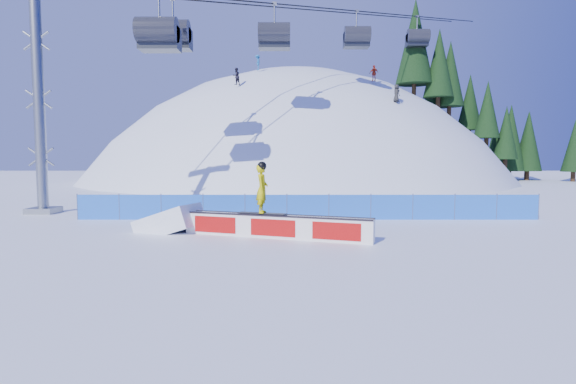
{
  "coord_description": "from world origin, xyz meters",
  "views": [
    {
      "loc": [
        -0.93,
        -16.75,
        3.0
      ],
      "look_at": [
        -0.94,
        1.34,
        1.58
      ],
      "focal_mm": 28.0,
      "sensor_mm": 36.0,
      "label": 1
    }
  ],
  "objects": [
    {
      "name": "treeline",
      "position": [
        22.88,
        39.91,
        10.03
      ],
      "size": [
        23.52,
        11.65,
        21.17
      ],
      "color": "#301F13",
      "rests_on": "ground"
    },
    {
      "name": "chairlift",
      "position": [
        4.74,
        27.49,
        16.89
      ],
      "size": [
        40.8,
        41.7,
        22.0
      ],
      "color": "gray",
      "rests_on": "ground"
    },
    {
      "name": "safety_fence",
      "position": [
        0.0,
        4.5,
        0.6
      ],
      "size": [
        22.05,
        0.05,
        1.3
      ],
      "color": "blue",
      "rests_on": "ground"
    },
    {
      "name": "snow_hill",
      "position": [
        0.0,
        42.0,
        -18.0
      ],
      "size": [
        64.0,
        64.0,
        64.0
      ],
      "color": "white",
      "rests_on": "ground"
    },
    {
      "name": "snowboarder",
      "position": [
        -1.91,
        -0.13,
        1.84
      ],
      "size": [
        1.88,
        0.93,
        1.95
      ],
      "rotation": [
        0.0,
        0.0,
        1.46
      ],
      "color": "black",
      "rests_on": "rail_box"
    },
    {
      "name": "distant_skiers",
      "position": [
        0.6,
        29.69,
        11.39
      ],
      "size": [
        16.14,
        8.04,
        5.93
      ],
      "color": "black",
      "rests_on": "ground"
    },
    {
      "name": "rail_box",
      "position": [
        -1.43,
        -0.3,
        0.43
      ],
      "size": [
        7.07,
        2.86,
        0.88
      ],
      "rotation": [
        0.0,
        0.0,
        -0.33
      ],
      "color": "white",
      "rests_on": "ground"
    },
    {
      "name": "ground",
      "position": [
        0.0,
        0.0,
        0.0
      ],
      "size": [
        160.0,
        160.0,
        0.0
      ],
      "primitive_type": "plane",
      "color": "white",
      "rests_on": "ground"
    },
    {
      "name": "snow_ramp",
      "position": [
        -5.74,
        1.19,
        0.0
      ],
      "size": [
        2.93,
        2.34,
        1.59
      ],
      "primitive_type": null,
      "rotation": [
        0.0,
        -0.31,
        -0.33
      ],
      "color": "white",
      "rests_on": "ground"
    }
  ]
}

